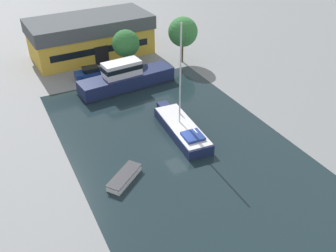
{
  "coord_description": "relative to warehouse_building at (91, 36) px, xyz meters",
  "views": [
    {
      "loc": [
        -15.5,
        -28.02,
        23.18
      ],
      "look_at": [
        0.0,
        2.66,
        1.0
      ],
      "focal_mm": 40.0,
      "sensor_mm": 36.0,
      "label": 1
    }
  ],
  "objects": [
    {
      "name": "ground_plane",
      "position": [
        0.52,
        -28.71,
        -3.09
      ],
      "size": [
        440.0,
        440.0,
        0.0
      ],
      "primitive_type": "plane",
      "color": "gray"
    },
    {
      "name": "water_canal",
      "position": [
        0.52,
        -28.71,
        -3.09
      ],
      "size": [
        22.11,
        35.49,
        0.01
      ],
      "primitive_type": "cube",
      "color": "#19282D",
      "rests_on": "ground"
    },
    {
      "name": "warehouse_building",
      "position": [
        0.0,
        0.0,
        0.0
      ],
      "size": [
        19.2,
        9.83,
        6.1
      ],
      "rotation": [
        0.0,
        0.0,
        0.05
      ],
      "color": "gold",
      "rests_on": "ground"
    },
    {
      "name": "quay_tree_near_building",
      "position": [
        2.62,
        -8.64,
        1.2
      ],
      "size": [
        3.9,
        3.9,
        6.25
      ],
      "color": "brown",
      "rests_on": "ground"
    },
    {
      "name": "quay_tree_by_water",
      "position": [
        11.56,
        -9.13,
        1.7
      ],
      "size": [
        4.43,
        4.43,
        7.01
      ],
      "color": "brown",
      "rests_on": "ground"
    },
    {
      "name": "parked_car",
      "position": [
        -2.91,
        -8.31,
        -2.28
      ],
      "size": [
        4.28,
        2.02,
        1.62
      ],
      "rotation": [
        0.0,
        0.0,
        1.53
      ],
      "color": "navy",
      "rests_on": "ground"
    },
    {
      "name": "sailboat_moored",
      "position": [
        1.87,
        -26.65,
        -2.41
      ],
      "size": [
        3.46,
        10.77,
        12.28
      ],
      "rotation": [
        0.0,
        0.0,
        -0.06
      ],
      "color": "#19234C",
      "rests_on": "water_canal"
    },
    {
      "name": "motor_cruiser",
      "position": [
        0.52,
        -13.48,
        -1.68
      ],
      "size": [
        13.49,
        4.48,
        3.86
      ],
      "rotation": [
        0.0,
        0.0,
        1.66
      ],
      "color": "#19234C",
      "rests_on": "water_canal"
    },
    {
      "name": "small_dinghy",
      "position": [
        -6.62,
        -31.2,
        -2.73
      ],
      "size": [
        4.2,
        3.69,
        0.69
      ],
      "rotation": [
        0.0,
        0.0,
        5.37
      ],
      "color": "white",
      "rests_on": "water_canal"
    }
  ]
}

